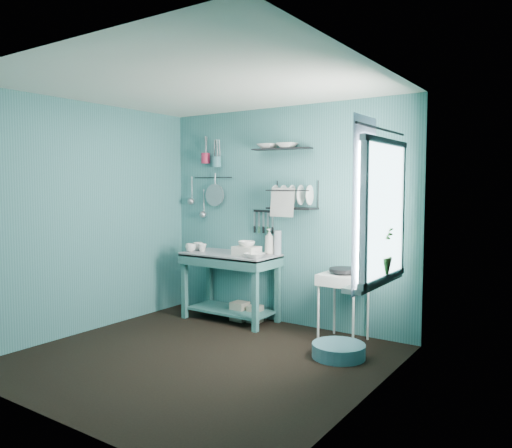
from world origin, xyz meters
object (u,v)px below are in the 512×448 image
Objects in this scene: mug_mid at (202,248)px; utensil_cup_teal at (217,162)px; work_counter at (230,287)px; hotplate_stand at (343,308)px; storage_tin_small at (255,314)px; colander at (215,195)px; wash_tub at (247,251)px; mug_right at (198,246)px; storage_tin_large at (240,311)px; dish_rack at (292,195)px; floor_basin at (339,351)px; potted_plant at (377,252)px; soap_bottle at (269,241)px; water_bottle at (278,242)px; mug_left at (191,248)px; frying_pan at (344,270)px; utensil_cup_magenta at (206,158)px.

utensil_cup_teal reaches higher than mug_mid.
hotplate_stand is at bearing -9.59° from work_counter.
colander is at bearing 167.96° from storage_tin_small.
work_counter is at bearing 175.43° from wash_tub.
mug_mid is 0.13m from mug_right.
work_counter reaches higher than storage_tin_large.
dish_rack reaches higher than wash_tub.
potted_plant is at bearing -28.18° from floor_basin.
storage_tin_large is at bearing -18.35° from utensil_cup_teal.
mug_right is at bearing 164.49° from potted_plant.
mug_mid reaches higher than work_counter.
wash_tub is 0.76m from storage_tin_large.
mug_right is 0.61× the size of storage_tin_small.
mug_right is 0.95m from soap_bottle.
work_counter is at bearing -157.07° from water_bottle.
hotplate_stand is 2.52× the size of colander.
hotplate_stand is at bearing -6.43° from utensil_cup_teal.
storage_tin_small is (0.78, 0.24, -0.75)m from mug_left.
storage_tin_small is (-1.15, 0.08, -0.25)m from hotplate_stand.
floor_basin is (1.32, -0.55, -0.04)m from storage_tin_small.
wash_tub is at bearing -179.13° from frying_pan.
frying_pan is at bearing 1.82° from mug_mid.
soap_bottle is 1.22m from utensil_cup_teal.
floor_basin is (1.10, -0.69, -0.88)m from water_bottle.
dish_rack reaches higher than soap_bottle.
storage_tin_large is (0.46, -0.15, -1.78)m from utensil_cup_teal.
dish_rack is 1.64m from potted_plant.
utensil_cup_magenta is 2.94m from floor_basin.
colander is (-0.67, 0.25, 0.63)m from wash_tub.
mug_mid is at bearing -26.57° from mug_right.
frying_pan is 2.31× the size of utensil_cup_teal.
soap_bottle reaches higher than hotplate_stand.
utensil_cup_magenta is 2.90m from potted_plant.
mug_left is 0.61× the size of storage_tin_small.
mug_mid is 0.77× the size of utensil_cup_teal.
mug_right is at bearing -79.38° from utensil_cup_magenta.
wash_tub is at bearing 3.63° from mug_mid.
utensil_cup_magenta reaches higher than work_counter.
storage_tin_small is at bearing 5.40° from work_counter.
hotplate_stand is at bearing 1.82° from mug_mid.
mug_mid reaches higher than storage_tin_large.
work_counter is 4.05× the size of colander.
storage_tin_large is (0.64, -0.15, -1.83)m from utensil_cup_magenta.
storage_tin_large is at bearing -19.47° from colander.
frying_pan is 0.67× the size of potted_plant.
potted_plant is (1.82, -0.69, 0.20)m from wash_tub.
potted_plant reaches higher than work_counter.
floor_basin is (2.16, -0.68, -1.88)m from utensil_cup_magenta.
wash_tub is at bearing -158.50° from dish_rack.
mug_mid is at bearing -162.00° from soap_bottle.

